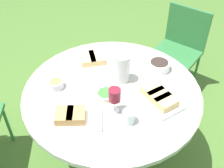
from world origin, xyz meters
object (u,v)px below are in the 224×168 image
Objects in this scene: dining_table at (112,102)px; handbag at (108,60)px; water_pitcher at (122,68)px; chair_near_left at (180,45)px; wine_glass at (115,96)px.

handbag is at bearing 134.95° from dining_table.
chair_near_left is at bearing 95.46° from water_pitcher.
wine_glass reaches higher than handbag.
wine_glass is (0.15, -0.13, 0.26)m from dining_table.
chair_near_left is 1.38m from wine_glass.
water_pitcher reaches higher than dining_table.
chair_near_left is at bearing 21.65° from handbag.
dining_table is at bearing -78.96° from water_pitcher.
water_pitcher is 0.32m from wine_glass.
dining_table is 1.44× the size of chair_near_left.
handbag is (-0.84, 0.73, -0.74)m from water_pitcher.
chair_near_left is (-0.13, 1.17, -0.11)m from dining_table.
handbag is at bearing -158.35° from chair_near_left.
dining_table is at bearing 137.32° from wine_glass.
wine_glass is (0.17, -0.27, 0.03)m from water_pitcher.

